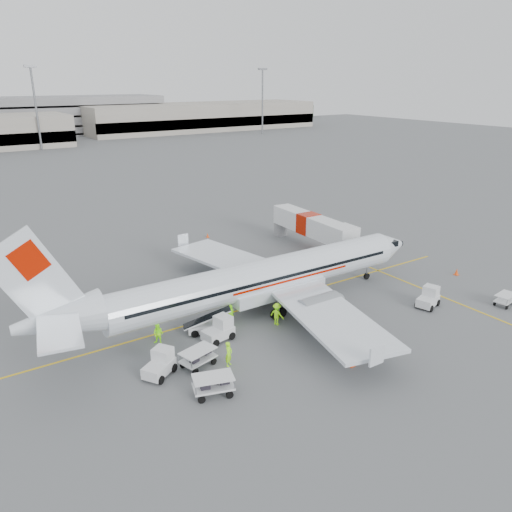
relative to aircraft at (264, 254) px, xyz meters
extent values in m
plane|color=#56595B|center=(1.09, 0.87, -5.05)|extent=(360.00, 360.00, 0.00)
cube|color=yellow|center=(1.09, 0.87, -5.05)|extent=(44.00, 0.20, 0.01)
cube|color=yellow|center=(15.09, -7.13, -5.05)|extent=(0.20, 20.00, 0.01)
cone|color=#FF4B0F|center=(20.87, -4.41, -4.70)|extent=(0.43, 0.43, 0.70)
cone|color=#FF4B0F|center=(5.78, 20.96, -4.76)|extent=(0.35, 0.35, 0.57)
cone|color=#FF4B0F|center=(-0.17, -11.02, -4.73)|extent=(0.40, 0.40, 0.65)
imported|color=#95FC13|center=(-7.23, -6.19, -4.14)|extent=(0.80, 0.75, 1.83)
imported|color=#95FC13|center=(-10.09, -0.63, -4.22)|extent=(1.00, 1.01, 1.65)
imported|color=#95FC13|center=(-0.83, -3.07, -4.11)|extent=(1.10, 1.39, 1.88)
imported|color=#95FC13|center=(-4.05, -1.17, -4.11)|extent=(1.14, 1.05, 1.88)
camera|label=1|loc=(-22.46, -32.47, 13.91)|focal=35.00mm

